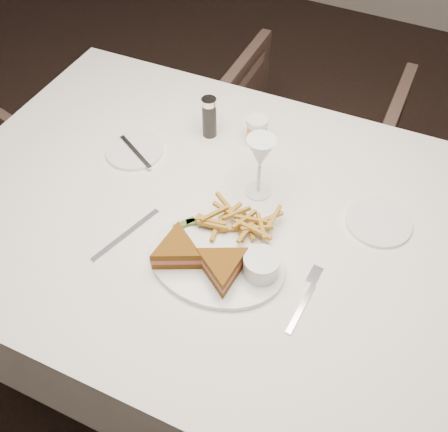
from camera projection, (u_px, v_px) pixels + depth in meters
ground at (171, 286)px, 1.98m from camera, size 5.00×5.00×0.00m
table at (231, 296)px, 1.52m from camera, size 1.57×1.08×0.75m
chair_far at (304, 140)px, 2.04m from camera, size 0.68×0.64×0.68m
table_setting at (231, 220)px, 1.17m from camera, size 0.83×0.64×0.18m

